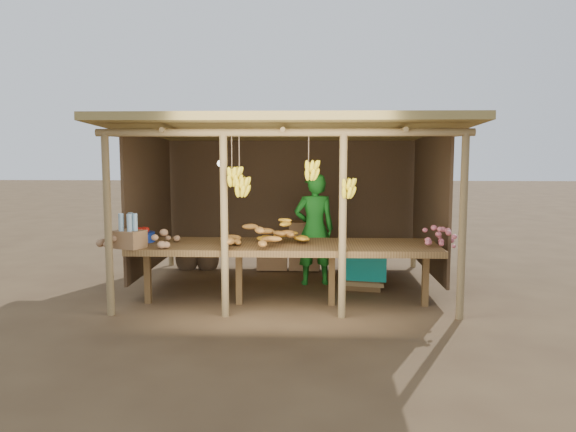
{
  "coord_description": "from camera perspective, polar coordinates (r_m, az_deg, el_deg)",
  "views": [
    {
      "loc": [
        0.3,
        -8.06,
        1.98
      ],
      "look_at": [
        0.0,
        0.0,
        1.05
      ],
      "focal_mm": 35.0,
      "sensor_mm": 36.0,
      "label": 1
    }
  ],
  "objects": [
    {
      "name": "burlap_sacks",
      "position": [
        9.61,
        -9.2,
        -4.01
      ],
      "size": [
        0.74,
        0.39,
        0.52
      ],
      "color": "#4A3622",
      "rests_on": "ground"
    },
    {
      "name": "banana_pile",
      "position": [
        7.26,
        -0.33,
        -1.39
      ],
      "size": [
        0.73,
        0.58,
        0.35
      ],
      "primitive_type": null,
      "rotation": [
        0.0,
        0.0,
        0.35
      ],
      "color": "gold",
      "rests_on": "counter"
    },
    {
      "name": "ground",
      "position": [
        8.31,
        0.0,
        -7.21
      ],
      "size": [
        60.0,
        60.0,
        0.0
      ],
      "primitive_type": "plane",
      "color": "brown",
      "rests_on": "ground"
    },
    {
      "name": "vendor",
      "position": [
        8.34,
        2.69,
        -1.34
      ],
      "size": [
        0.66,
        0.49,
        1.66
      ],
      "primitive_type": "imported",
      "rotation": [
        0.0,
        0.0,
        3.31
      ],
      "color": "#1A781F",
      "rests_on": "ground"
    },
    {
      "name": "tomato_basin",
      "position": [
        7.62,
        -14.7,
        -1.97
      ],
      "size": [
        0.36,
        0.36,
        0.19
      ],
      "rotation": [
        0.0,
        0.0,
        0.22
      ],
      "color": "navy",
      "rests_on": "counter"
    },
    {
      "name": "stall_structure",
      "position": [
        8.09,
        0.04,
        6.15
      ],
      "size": [
        4.7,
        3.5,
        2.43
      ],
      "color": "olive",
      "rests_on": "ground"
    },
    {
      "name": "sweet_potato_heap",
      "position": [
        7.0,
        -2.53,
        -1.65
      ],
      "size": [
        1.11,
        0.71,
        0.36
      ],
      "primitive_type": null,
      "rotation": [
        0.0,
        0.0,
        -0.07
      ],
      "color": "#AD702C",
      "rests_on": "counter"
    },
    {
      "name": "carton_stack",
      "position": [
        9.41,
        0.62,
        -3.38
      ],
      "size": [
        1.06,
        0.41,
        0.8
      ],
      "color": "olive",
      "rests_on": "ground"
    },
    {
      "name": "potato_heap",
      "position": [
        7.3,
        -15.02,
        -1.51
      ],
      "size": [
        1.04,
        0.84,
        0.36
      ],
      "primitive_type": null,
      "rotation": [
        0.0,
        0.0,
        0.38
      ],
      "color": "#9D7451",
      "rests_on": "counter"
    },
    {
      "name": "counter",
      "position": [
        7.22,
        -0.28,
        -3.32
      ],
      "size": [
        3.9,
        1.05,
        0.8
      ],
      "color": "brown",
      "rests_on": "ground"
    },
    {
      "name": "tarp_crate",
      "position": [
        8.26,
        7.59,
        -5.21
      ],
      "size": [
        0.71,
        0.64,
        0.73
      ],
      "color": "brown",
      "rests_on": "ground"
    },
    {
      "name": "onion_heap",
      "position": [
        7.22,
        14.91,
        -1.65
      ],
      "size": [
        0.74,
        0.49,
        0.35
      ],
      "primitive_type": null,
      "rotation": [
        0.0,
        0.0,
        -0.1
      ],
      "color": "#CB636F",
      "rests_on": "counter"
    },
    {
      "name": "bottle_box",
      "position": [
        7.16,
        -15.8,
        -1.83
      ],
      "size": [
        0.42,
        0.38,
        0.43
      ],
      "color": "olive",
      "rests_on": "counter"
    }
  ]
}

